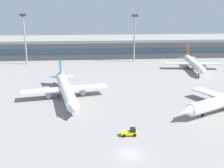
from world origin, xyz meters
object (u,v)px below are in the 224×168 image
at_px(airplane_far, 193,63).
at_px(airplane_mid, 66,89).
at_px(floodlight_tower_east, 25,35).
at_px(baggage_tug_yellow, 130,132).
at_px(floodlight_tower_west, 134,35).

bearing_deg(airplane_far, airplane_mid, -146.35).
height_order(airplane_mid, floodlight_tower_east, floodlight_tower_east).
relative_size(airplane_mid, airplane_far, 1.04).
bearing_deg(airplane_mid, baggage_tug_yellow, -58.97).
relative_size(airplane_far, baggage_tug_yellow, 10.31).
bearing_deg(airplane_mid, floodlight_tower_west, 61.52).
relative_size(baggage_tug_yellow, floodlight_tower_east, 0.15).
distance_m(airplane_mid, floodlight_tower_west, 65.47).
bearing_deg(airplane_mid, airplane_far, 33.65).
bearing_deg(airplane_mid, floodlight_tower_east, 113.54).
relative_size(airplane_far, floodlight_tower_east, 1.51).
bearing_deg(floodlight_tower_west, baggage_tug_yellow, -99.71).
xyz_separation_m(airplane_far, floodlight_tower_east, (-79.43, 18.53, 11.59)).
bearing_deg(floodlight_tower_west, airplane_mid, -118.48).
distance_m(airplane_far, floodlight_tower_east, 82.38).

